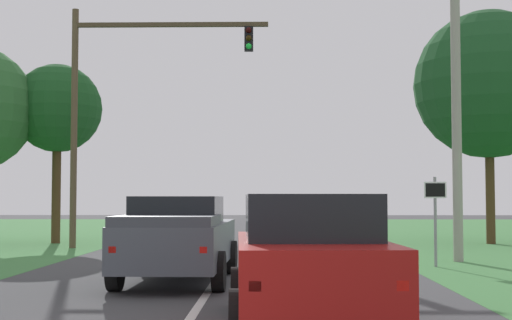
# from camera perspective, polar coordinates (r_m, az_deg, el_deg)

# --- Properties ---
(ground_plane) EXTENTS (120.00, 120.00, 0.00)m
(ground_plane) POSITION_cam_1_polar(r_m,az_deg,el_deg) (17.18, -3.02, -9.16)
(ground_plane) COLOR #424244
(red_suv_near) EXTENTS (2.45, 4.64, 1.90)m
(red_suv_near) POSITION_cam_1_polar(r_m,az_deg,el_deg) (10.64, 4.17, -7.57)
(red_suv_near) COLOR #9E1411
(red_suv_near) RESTS_ON ground_plane
(pickup_truck_lead) EXTENTS (2.39, 5.53, 1.88)m
(pickup_truck_lead) POSITION_cam_1_polar(r_m,az_deg,el_deg) (16.05, -6.11, -6.08)
(pickup_truck_lead) COLOR #4C515B
(pickup_truck_lead) RESTS_ON ground_plane
(traffic_light) EXTENTS (7.32, 0.40, 8.89)m
(traffic_light) POSITION_cam_1_polar(r_m,az_deg,el_deg) (27.45, -10.60, 5.30)
(traffic_light) COLOR brown
(traffic_light) RESTS_ON ground_plane
(keep_moving_sign) EXTENTS (0.60, 0.09, 2.41)m
(keep_moving_sign) POSITION_cam_1_polar(r_m,az_deg,el_deg) (20.05, 13.92, -3.77)
(keep_moving_sign) COLOR gray
(keep_moving_sign) RESTS_ON ground_plane
(oak_tree_right) EXTENTS (5.99, 5.99, 9.43)m
(oak_tree_right) POSITION_cam_1_polar(r_m,az_deg,el_deg) (30.93, 17.81, 5.67)
(oak_tree_right) COLOR #4C351E
(oak_tree_right) RESTS_ON ground_plane
(utility_pole_right) EXTENTS (0.28, 0.28, 9.17)m
(utility_pole_right) POSITION_cam_1_polar(r_m,az_deg,el_deg) (22.04, 15.48, 4.26)
(utility_pole_right) COLOR #9E998E
(utility_pole_right) RESTS_ON ground_plane
(extra_tree_2) EXTENTS (3.61, 3.61, 7.32)m
(extra_tree_2) POSITION_cam_1_polar(r_m,az_deg,el_deg) (30.82, -15.35, 3.88)
(extra_tree_2) COLOR #4C351E
(extra_tree_2) RESTS_ON ground_plane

